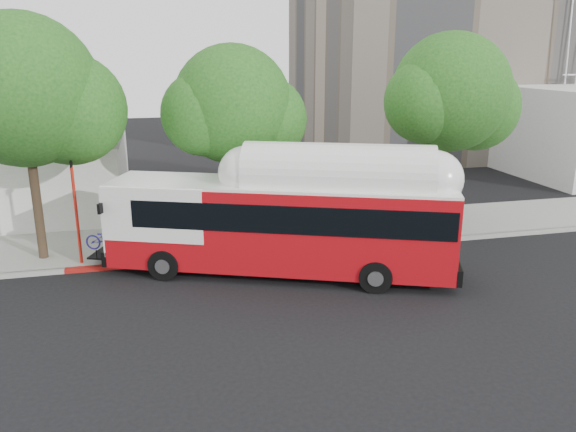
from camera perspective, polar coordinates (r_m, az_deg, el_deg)
The scene contains 9 objects.
ground at distance 20.08m, azimuth 0.11°, elevation -7.81°, with size 120.00×120.00×0.00m, color black.
sidewalk at distance 26.01m, azimuth -3.29°, elevation -1.99°, with size 60.00×5.00×0.15m, color gray.
curb_strip at distance 23.59m, azimuth -2.14°, elevation -3.90°, with size 60.00×0.30×0.15m, color gray.
red_curb_segment at distance 23.22m, azimuth -9.43°, elevation -4.43°, with size 10.00×0.32×0.16m, color maroon.
street_tree_left at distance 23.81m, azimuth -24.14°, elevation 11.04°, with size 6.67×5.80×9.74m.
street_tree_mid at distance 24.29m, azimuth -4.72°, elevation 10.78°, with size 5.75×5.00×8.62m.
street_tree_right at distance 27.48m, azimuth 16.91°, elevation 11.50°, with size 6.21×5.40×9.18m.
transit_bus at distance 21.15m, azimuth -0.58°, elevation -1.02°, with size 13.71×7.42×4.09m.
signal_pole at distance 23.30m, azimuth -20.70°, elevation 0.25°, with size 0.12×0.40×4.27m.
Camera 1 is at (-4.36, -17.84, 8.14)m, focal length 35.00 mm.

